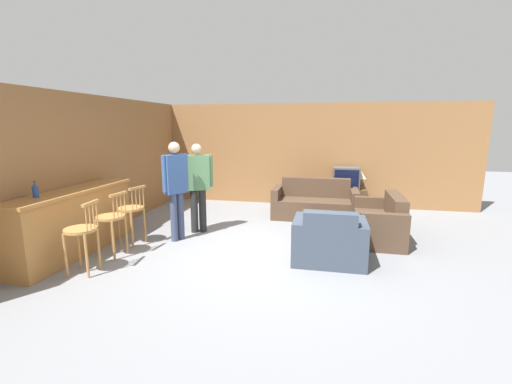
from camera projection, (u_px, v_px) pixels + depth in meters
ground_plane at (256, 254)px, 5.56m from camera, size 24.00×24.00×0.00m
wall_back at (286, 155)px, 8.91m from camera, size 9.40×0.08×2.60m
wall_left at (123, 161)px, 7.28m from camera, size 0.08×8.75×2.60m
bar_counter at (75, 222)px, 5.48m from camera, size 0.55×2.40×1.05m
bar_chair_near at (82, 234)px, 4.73m from camera, size 0.48×0.48×1.03m
bar_chair_mid at (112, 221)px, 5.37m from camera, size 0.47×0.47×1.03m
bar_chair_far at (132, 212)px, 5.91m from camera, size 0.52×0.52×1.03m
couch_far at (315, 204)px, 7.68m from camera, size 1.86×0.84×0.87m
armchair_near at (329, 243)px, 5.15m from camera, size 1.08×0.79×0.85m
loveseat_right at (381, 223)px, 6.20m from camera, size 0.77×1.47×0.83m
coffee_table at (317, 218)px, 6.43m from camera, size 0.60×0.89×0.39m
tv_unit at (345, 199)px, 8.42m from camera, size 0.99×0.55×0.54m
tv at (346, 178)px, 8.32m from camera, size 0.63×0.50×0.51m
bottle at (35, 190)px, 4.79m from camera, size 0.08×0.08×0.23m
table_lamp at (360, 175)px, 8.24m from camera, size 0.29×0.29×0.45m
person_by_window at (198, 183)px, 6.52m from camera, size 0.55×0.36×1.71m
person_by_counter at (176, 185)px, 6.04m from camera, size 0.34×0.47×1.77m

